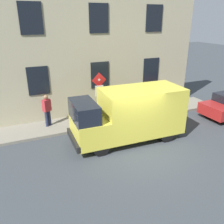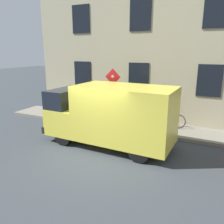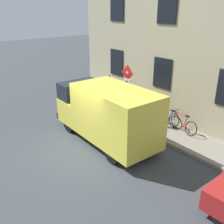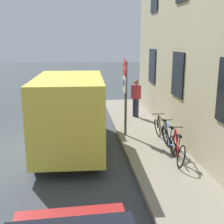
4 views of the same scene
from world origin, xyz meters
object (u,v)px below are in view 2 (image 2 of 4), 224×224
bicycle_red (168,119)px  bicycle_blue (152,117)px  bicycle_black (137,115)px  sign_post_stacked (113,90)px  pedestrian (79,100)px  delivery_van (111,114)px

bicycle_red → bicycle_blue: 0.82m
bicycle_black → sign_post_stacked: bearing=52.7°
bicycle_red → bicycle_blue: size_ratio=1.00×
bicycle_red → pedestrian: (-0.24, 5.09, 0.56)m
bicycle_blue → bicycle_black: same height
bicycle_blue → pedestrian: size_ratio=1.00×
delivery_van → pedestrian: 4.43m
bicycle_blue → bicycle_red: bearing=-177.4°
delivery_van → bicycle_red: bearing=-117.0°
bicycle_red → delivery_van: bearing=68.8°
bicycle_red → bicycle_black: (-0.00, 1.64, 0.00)m
bicycle_red → bicycle_blue: bearing=7.7°
delivery_van → bicycle_black: delivery_van is taller
bicycle_red → pedestrian: pedestrian is taller
bicycle_black → pedestrian: pedestrian is taller
sign_post_stacked → bicycle_black: sign_post_stacked is taller
bicycle_red → bicycle_blue: (-0.00, 0.82, 0.00)m
sign_post_stacked → bicycle_red: sign_post_stacked is taller
pedestrian → bicycle_black: bearing=-114.6°
sign_post_stacked → bicycle_red: 3.13m
bicycle_red → bicycle_black: size_ratio=1.00×
bicycle_blue → pedestrian: bearing=5.8°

